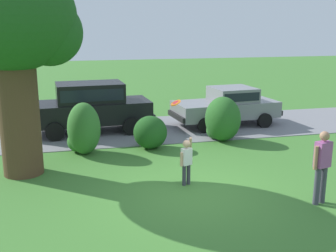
{
  "coord_description": "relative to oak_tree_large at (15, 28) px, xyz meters",
  "views": [
    {
      "loc": [
        -2.79,
        -9.11,
        4.07
      ],
      "look_at": [
        0.01,
        2.62,
        1.1
      ],
      "focal_mm": 44.25,
      "sensor_mm": 36.0,
      "label": 1
    }
  ],
  "objects": [
    {
      "name": "shrub_near_tree",
      "position": [
        1.65,
        1.41,
        -3.21
      ],
      "size": [
        1.08,
        1.25,
        1.67
      ],
      "color": "#33702B",
      "rests_on": "ground"
    },
    {
      "name": "parked_suv",
      "position": [
        2.04,
        4.13,
        -2.9
      ],
      "size": [
        4.8,
        2.32,
        1.92
      ],
      "color": "black",
      "rests_on": "ground"
    },
    {
      "name": "shrub_centre_left",
      "position": [
        3.85,
        1.45,
        -3.42
      ],
      "size": [
        1.13,
        1.08,
        1.11
      ],
      "color": "#1E511C",
      "rests_on": "ground"
    },
    {
      "name": "frisbee",
      "position": [
        3.93,
        -1.61,
        -1.86
      ],
      "size": [
        0.27,
        0.28,
        0.17
      ],
      "color": "orange"
    },
    {
      "name": "adult_onlooker",
      "position": [
        6.83,
        -3.8,
        -2.99
      ],
      "size": [
        0.51,
        0.31,
        1.74
      ],
      "color": "#3F3F4C",
      "rests_on": "ground"
    },
    {
      "name": "ground_plane",
      "position": [
        4.11,
        -2.59,
        -3.97
      ],
      "size": [
        80.0,
        80.0,
        0.0
      ],
      "primitive_type": "plane",
      "color": "#3D752D"
    },
    {
      "name": "parked_sedan",
      "position": [
        7.6,
        4.02,
        -3.13
      ],
      "size": [
        4.54,
        2.39,
        1.56
      ],
      "color": "gray",
      "rests_on": "ground"
    },
    {
      "name": "shrub_centre",
      "position": [
        6.55,
        1.85,
        -3.23
      ],
      "size": [
        1.25,
        1.45,
        1.59
      ],
      "color": "#286023",
      "rests_on": "ground"
    },
    {
      "name": "oak_tree_large",
      "position": [
        0.0,
        0.0,
        0.0
      ],
      "size": [
        3.49,
        3.36,
        5.71
      ],
      "color": "#513823",
      "rests_on": "ground"
    },
    {
      "name": "driveway_strip",
      "position": [
        4.11,
        3.96,
        -3.96
      ],
      "size": [
        28.0,
        4.4,
        0.02
      ],
      "primitive_type": "cube",
      "color": "slate",
      "rests_on": "ground"
    },
    {
      "name": "child_thrower",
      "position": [
        4.14,
        -1.97,
        -3.26
      ],
      "size": [
        0.39,
        0.36,
        1.29
      ],
      "color": "#383842",
      "rests_on": "ground"
    }
  ]
}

